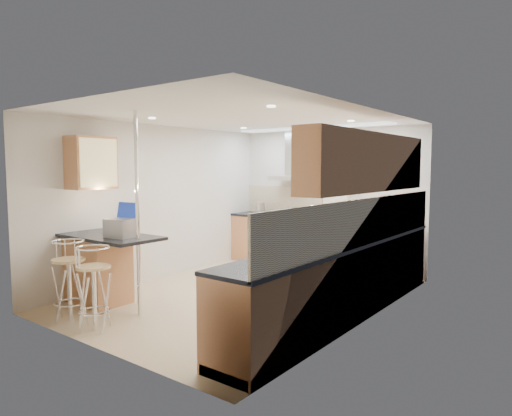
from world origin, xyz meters
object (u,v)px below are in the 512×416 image
Objects in this scene: laptop at (120,228)px; bar_stool_end at (94,288)px; microwave at (359,224)px; bar_stool_near at (69,280)px; bread_bin at (289,250)px.

bar_stool_end is (0.35, -0.62, -0.58)m from laptop.
microwave is 0.58× the size of bar_stool_end.
bar_stool_near is at bearing 119.06° from bar_stool_end.
bar_stool_end is at bearing 162.46° from microwave.
bar_stool_end is at bearing 20.09° from bar_stool_near.
microwave is 1.60× the size of bread_bin.
microwave is 0.57× the size of bar_stool_near.
microwave is at bearing -5.40° from bar_stool_end.
bar_stool_end is 2.78× the size of bread_bin.
bar_stool_near is 0.50m from bar_stool_end.
bar_stool_end is at bearing -68.78° from laptop.
bread_bin reaches higher than bar_stool_end.
bread_bin is (2.55, 0.82, 0.52)m from bar_stool_near.
bar_stool_near is 2.83× the size of bread_bin.
microwave reaches higher than bar_stool_end.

